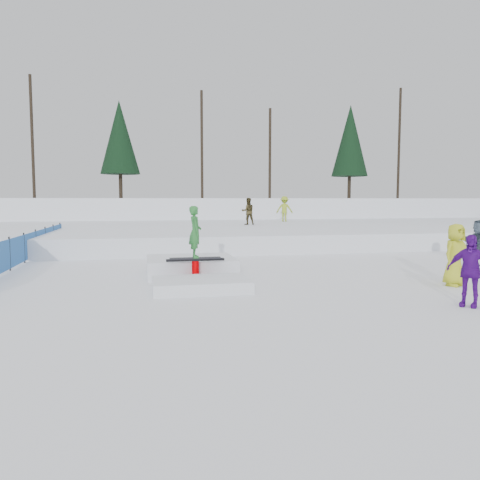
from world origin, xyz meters
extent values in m
plane|color=white|center=(0.00, 0.00, 0.00)|extent=(120.00, 120.00, 0.00)
cube|color=white|center=(0.00, 30.00, 1.20)|extent=(60.00, 14.00, 2.40)
cube|color=white|center=(0.00, 16.00, 0.40)|extent=(50.00, 18.00, 0.80)
cube|color=#275FA8|center=(-6.50, 6.60, 0.55)|extent=(0.03, 16.00, 0.95)
cylinder|color=black|center=(-6.50, 4.70, 0.55)|extent=(0.05, 0.05, 1.10)
cylinder|color=black|center=(-6.50, 6.60, 0.55)|extent=(0.05, 0.05, 1.10)
cylinder|color=black|center=(-6.50, 8.50, 0.55)|extent=(0.05, 0.05, 1.10)
cylinder|color=black|center=(-6.50, 10.40, 0.55)|extent=(0.05, 0.05, 1.10)
cylinder|color=black|center=(-6.50, 12.30, 0.55)|extent=(0.05, 0.05, 1.10)
cylinder|color=black|center=(-6.50, 14.20, 0.55)|extent=(0.05, 0.05, 1.10)
cylinder|color=black|center=(-11.00, 30.00, 7.40)|extent=(0.24, 0.24, 10.00)
cylinder|color=black|center=(-4.00, 28.50, 3.40)|extent=(0.30, 0.30, 2.00)
cone|color=black|center=(-4.00, 28.50, 7.38)|extent=(3.20, 3.20, 5.95)
cylinder|color=black|center=(3.00, 30.50, 7.15)|extent=(0.24, 0.24, 9.50)
cylinder|color=black|center=(9.00, 29.50, 6.40)|extent=(0.24, 0.24, 8.00)
cylinder|color=black|center=(16.00, 28.00, 3.40)|extent=(0.30, 0.30, 2.00)
cone|color=black|center=(16.00, 28.00, 7.55)|extent=(3.20, 3.20, 6.30)
cylinder|color=black|center=(22.00, 30.00, 7.65)|extent=(0.24, 0.24, 10.50)
imported|color=#3A3218|center=(3.87, 15.75, 1.60)|extent=(0.78, 0.61, 1.60)
imported|color=#97B227|center=(7.25, 19.34, 1.66)|extent=(1.27, 1.02, 1.72)
imported|color=#540E8F|center=(4.50, -2.77, 0.78)|extent=(0.88, 0.94, 1.55)
imported|color=gold|center=(5.79, -0.55, 0.83)|extent=(0.94, 0.77, 1.65)
imported|color=#35424E|center=(9.15, 2.73, 0.80)|extent=(0.61, 1.53, 1.60)
cube|color=white|center=(-0.89, 2.66, 0.27)|extent=(2.60, 2.20, 0.54)
cube|color=white|center=(-0.89, 0.16, 0.15)|extent=(2.40, 1.60, 0.30)
cylinder|color=#E00006|center=(-0.89, 1.36, 0.03)|extent=(0.44, 0.44, 0.06)
cylinder|color=#E00006|center=(-0.89, 1.36, 0.30)|extent=(0.20, 0.20, 0.60)
cube|color=black|center=(-0.89, 1.36, 0.63)|extent=(1.60, 0.16, 0.06)
cube|color=black|center=(-0.89, 1.36, 0.68)|extent=(1.40, 0.28, 0.03)
imported|color=#277830|center=(-0.89, 1.36, 1.40)|extent=(0.34, 0.52, 1.42)
camera|label=1|loc=(-2.31, -11.41, 2.28)|focal=35.00mm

